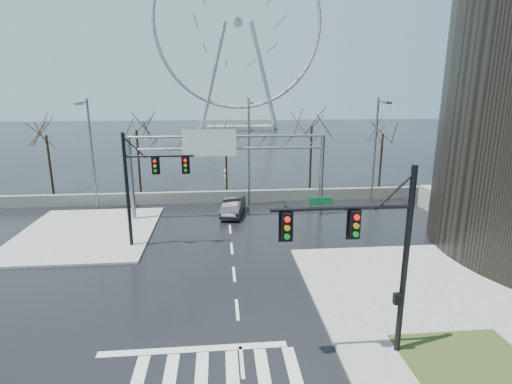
{
  "coord_description": "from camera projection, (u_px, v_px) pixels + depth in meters",
  "views": [
    {
      "loc": [
        -0.72,
        -17.94,
        10.7
      ],
      "look_at": [
        1.7,
        8.07,
        4.0
      ],
      "focal_mm": 28.0,
      "sensor_mm": 36.0,
      "label": 1
    }
  ],
  "objects": [
    {
      "name": "ground",
      "position": [
        237.0,
        310.0,
        20.03
      ],
      "size": [
        260.0,
        260.0,
        0.0
      ],
      "primitive_type": "plane",
      "color": "black",
      "rests_on": "ground"
    },
    {
      "name": "streetlight_mid",
      "position": [
        249.0,
        144.0,
        36.26
      ],
      "size": [
        0.5,
        2.55,
        10.0
      ],
      "color": "slate",
      "rests_on": "ground"
    },
    {
      "name": "signal_mast_far",
      "position": [
        143.0,
        179.0,
        26.94
      ],
      "size": [
        4.72,
        0.41,
        8.0
      ],
      "color": "black",
      "rests_on": "ground"
    },
    {
      "name": "streetlight_right",
      "position": [
        377.0,
        143.0,
        37.34
      ],
      "size": [
        0.5,
        2.55,
        10.0
      ],
      "color": "slate",
      "rests_on": "ground"
    },
    {
      "name": "sidewalk_far",
      "position": [
        87.0,
        233.0,
        30.6
      ],
      "size": [
        10.0,
        12.0,
        0.15
      ],
      "primitive_type": "cube",
      "color": "gray",
      "rests_on": "ground"
    },
    {
      "name": "signal_mast_near",
      "position": [
        374.0,
        246.0,
        15.38
      ],
      "size": [
        5.52,
        0.41,
        8.0
      ],
      "color": "black",
      "rests_on": "ground"
    },
    {
      "name": "barrier_wall",
      "position": [
        228.0,
        196.0,
        39.18
      ],
      "size": [
        52.0,
        0.5,
        1.1
      ],
      "primitive_type": "cube",
      "color": "slate",
      "rests_on": "ground"
    },
    {
      "name": "grass_strip",
      "position": [
        467.0,
        361.0,
        15.97
      ],
      "size": [
        5.0,
        4.0,
        0.02
      ],
      "primitive_type": "cube",
      "color": "#34401A",
      "rests_on": "sidewalk_near"
    },
    {
      "name": "tree_left",
      "position": [
        137.0,
        138.0,
        40.4
      ],
      "size": [
        3.75,
        3.75,
        7.5
      ],
      "color": "black",
      "rests_on": "ground"
    },
    {
      "name": "ferris_wheel",
      "position": [
        238.0,
        30.0,
        105.61
      ],
      "size": [
        45.0,
        6.0,
        50.91
      ],
      "color": "gray",
      "rests_on": "ground"
    },
    {
      "name": "tree_right",
      "position": [
        311.0,
        134.0,
        41.95
      ],
      "size": [
        3.9,
        3.9,
        7.8
      ],
      "color": "black",
      "rests_on": "ground"
    },
    {
      "name": "streetlight_left",
      "position": [
        90.0,
        146.0,
        35.01
      ],
      "size": [
        0.5,
        2.55,
        10.0
      ],
      "color": "slate",
      "rests_on": "ground"
    },
    {
      "name": "sign_gantry",
      "position": [
        223.0,
        158.0,
        33.13
      ],
      "size": [
        16.36,
        0.4,
        7.6
      ],
      "color": "slate",
      "rests_on": "ground"
    },
    {
      "name": "car",
      "position": [
        233.0,
        206.0,
        35.02
      ],
      "size": [
        2.5,
        4.91,
        1.54
      ],
      "primitive_type": "imported",
      "rotation": [
        0.0,
        0.0,
        -0.19
      ],
      "color": "black",
      "rests_on": "ground"
    },
    {
      "name": "tree_center",
      "position": [
        226.0,
        143.0,
        42.37
      ],
      "size": [
        3.25,
        3.25,
        6.5
      ],
      "color": "black",
      "rests_on": "ground"
    },
    {
      "name": "tree_far_right",
      "position": [
        382.0,
        140.0,
        43.35
      ],
      "size": [
        3.4,
        3.4,
        6.8
      ],
      "color": "black",
      "rests_on": "ground"
    },
    {
      "name": "tree_far_left",
      "position": [
        47.0,
        142.0,
        40.18
      ],
      "size": [
        3.5,
        3.5,
        7.0
      ],
      "color": "black",
      "rests_on": "ground"
    },
    {
      "name": "sidewalk_right_ext",
      "position": [
        410.0,
        281.0,
        22.83
      ],
      "size": [
        12.0,
        10.0,
        0.15
      ],
      "primitive_type": "cube",
      "color": "gray",
      "rests_on": "ground"
    }
  ]
}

